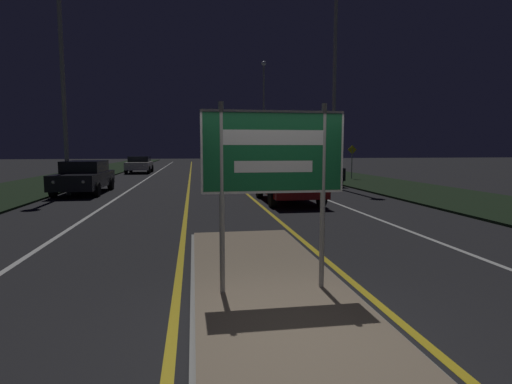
# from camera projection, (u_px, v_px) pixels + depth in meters

# --- Properties ---
(ground_plane) EXTENTS (160.00, 160.00, 0.00)m
(ground_plane) POSITION_uv_depth(u_px,v_px,m) (297.00, 341.00, 4.23)
(ground_plane) COLOR #232326
(median_island) EXTENTS (2.25, 7.98, 0.10)m
(median_island) POSITION_uv_depth(u_px,v_px,m) (273.00, 293.00, 5.50)
(median_island) COLOR #999993
(median_island) RESTS_ON ground_plane
(verge_left) EXTENTS (5.00, 100.00, 0.08)m
(verge_left) POSITION_uv_depth(u_px,v_px,m) (42.00, 184.00, 22.40)
(verge_left) COLOR black
(verge_left) RESTS_ON ground_plane
(verge_right) EXTENTS (5.00, 100.00, 0.08)m
(verge_right) POSITION_uv_depth(u_px,v_px,m) (362.00, 180.00, 25.33)
(verge_right) COLOR black
(verge_right) RESTS_ON ground_plane
(centre_line_yellow_left) EXTENTS (0.12, 70.00, 0.01)m
(centre_line_yellow_left) POSITION_uv_depth(u_px,v_px,m) (190.00, 177.00, 28.58)
(centre_line_yellow_left) COLOR gold
(centre_line_yellow_left) RESTS_ON ground_plane
(centre_line_yellow_right) EXTENTS (0.12, 70.00, 0.01)m
(centre_line_yellow_right) POSITION_uv_depth(u_px,v_px,m) (227.00, 177.00, 28.98)
(centre_line_yellow_right) COLOR gold
(centre_line_yellow_right) RESTS_ON ground_plane
(lane_line_white_left) EXTENTS (0.12, 70.00, 0.01)m
(lane_line_white_left) POSITION_uv_depth(u_px,v_px,m) (148.00, 178.00, 28.13)
(lane_line_white_left) COLOR silver
(lane_line_white_left) RESTS_ON ground_plane
(lane_line_white_right) EXTENTS (0.12, 70.00, 0.01)m
(lane_line_white_right) POSITION_uv_depth(u_px,v_px,m) (266.00, 176.00, 29.43)
(lane_line_white_right) COLOR silver
(lane_line_white_right) RESTS_ON ground_plane
(edge_line_white_left) EXTENTS (0.10, 70.00, 0.01)m
(edge_line_white_left) POSITION_uv_depth(u_px,v_px,m) (104.00, 178.00, 27.67)
(edge_line_white_left) COLOR silver
(edge_line_white_left) RESTS_ON ground_plane
(edge_line_white_right) EXTENTS (0.10, 70.00, 0.01)m
(edge_line_white_right) POSITION_uv_depth(u_px,v_px,m) (305.00, 176.00, 29.89)
(edge_line_white_right) COLOR silver
(edge_line_white_right) RESTS_ON ground_plane
(highway_sign) EXTENTS (1.92, 0.07, 2.53)m
(highway_sign) POSITION_uv_depth(u_px,v_px,m) (274.00, 161.00, 5.30)
(highway_sign) COLOR #9E9E99
(highway_sign) RESTS_ON median_island
(streetlight_left_near) EXTENTS (0.59, 0.59, 9.09)m
(streetlight_left_near) POSITION_uv_depth(u_px,v_px,m) (61.00, 49.00, 16.79)
(streetlight_left_near) COLOR #9E9E99
(streetlight_left_near) RESTS_ON ground_plane
(streetlight_right_near) EXTENTS (0.59, 0.59, 10.55)m
(streetlight_right_near) POSITION_uv_depth(u_px,v_px,m) (335.00, 49.00, 20.29)
(streetlight_right_near) COLOR #9E9E99
(streetlight_right_near) RESTS_ON ground_plane
(streetlight_right_far) EXTENTS (0.47, 0.47, 10.90)m
(streetlight_right_far) POSITION_uv_depth(u_px,v_px,m) (264.00, 105.00, 40.89)
(streetlight_right_far) COLOR #9E9E99
(streetlight_right_far) RESTS_ON ground_plane
(car_receding_0) EXTENTS (1.99, 4.52, 1.49)m
(car_receding_0) POSITION_uv_depth(u_px,v_px,m) (288.00, 182.00, 15.18)
(car_receding_0) COLOR maroon
(car_receding_0) RESTS_ON ground_plane
(car_receding_1) EXTENTS (1.89, 4.32, 1.47)m
(car_receding_1) POSITION_uv_depth(u_px,v_px,m) (317.00, 171.00, 22.75)
(car_receding_1) COLOR black
(car_receding_1) RESTS_ON ground_plane
(car_approaching_0) EXTENTS (1.96, 4.74, 1.48)m
(car_approaching_0) POSITION_uv_depth(u_px,v_px,m) (84.00, 176.00, 18.20)
(car_approaching_0) COLOR black
(car_approaching_0) RESTS_ON ground_plane
(car_approaching_1) EXTENTS (2.00, 4.21, 1.40)m
(car_approaching_1) POSITION_uv_depth(u_px,v_px,m) (139.00, 164.00, 33.57)
(car_approaching_1) COLOR silver
(car_approaching_1) RESTS_ON ground_plane
(warning_sign) EXTENTS (0.60, 0.06, 2.19)m
(warning_sign) POSITION_uv_depth(u_px,v_px,m) (352.00, 158.00, 25.98)
(warning_sign) COLOR #9E9E99
(warning_sign) RESTS_ON verge_right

